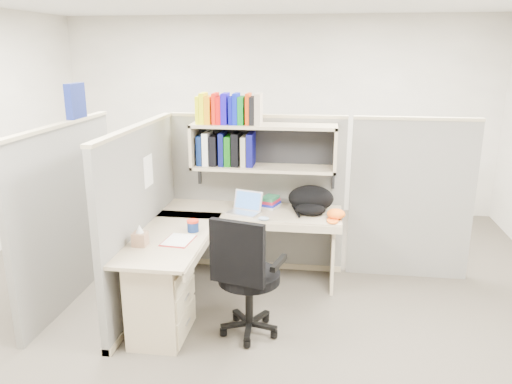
# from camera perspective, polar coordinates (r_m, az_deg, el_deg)

# --- Properties ---
(ground) EXTENTS (6.00, 6.00, 0.00)m
(ground) POSITION_cam_1_polar(r_m,az_deg,el_deg) (4.64, -1.58, -12.97)
(ground) COLOR #39322C
(ground) RESTS_ON ground
(room_shell) EXTENTS (6.00, 6.00, 6.00)m
(room_shell) POSITION_cam_1_polar(r_m,az_deg,el_deg) (4.11, -1.75, 7.23)
(room_shell) COLOR #ACA69B
(room_shell) RESTS_ON ground
(cubicle) EXTENTS (3.79, 1.84, 1.95)m
(cubicle) POSITION_cam_1_polar(r_m,az_deg,el_deg) (4.77, -5.11, -0.36)
(cubicle) COLOR #5E5E59
(cubicle) RESTS_ON ground
(desk) EXTENTS (1.74, 1.75, 0.73)m
(desk) POSITION_cam_1_polar(r_m,az_deg,el_deg) (4.27, -7.74, -9.16)
(desk) COLOR tan
(desk) RESTS_ON ground
(laptop) EXTENTS (0.37, 0.37, 0.21)m
(laptop) POSITION_cam_1_polar(r_m,az_deg,el_deg) (4.76, -1.44, -1.26)
(laptop) COLOR silver
(laptop) RESTS_ON desk
(backpack) EXTENTS (0.45, 0.36, 0.26)m
(backpack) POSITION_cam_1_polar(r_m,az_deg,el_deg) (4.79, 6.27, -0.92)
(backpack) COLOR black
(backpack) RESTS_ON desk
(orange_cap) EXTENTS (0.23, 0.24, 0.09)m
(orange_cap) POSITION_cam_1_polar(r_m,az_deg,el_deg) (4.68, 9.13, -2.49)
(orange_cap) COLOR orange
(orange_cap) RESTS_ON desk
(snack_canister) EXTENTS (0.10, 0.10, 0.10)m
(snack_canister) POSITION_cam_1_polar(r_m,az_deg,el_deg) (4.34, -7.22, -3.83)
(snack_canister) COLOR #0E2152
(snack_canister) RESTS_ON desk
(tissue_box) EXTENTS (0.11, 0.11, 0.17)m
(tissue_box) POSITION_cam_1_polar(r_m,az_deg,el_deg) (4.10, -13.13, -4.84)
(tissue_box) COLOR #9A7257
(tissue_box) RESTS_ON desk
(mouse) EXTENTS (0.12, 0.10, 0.04)m
(mouse) POSITION_cam_1_polar(r_m,az_deg,el_deg) (4.59, 0.89, -3.05)
(mouse) COLOR #94B0D2
(mouse) RESTS_ON desk
(paper_cup) EXTENTS (0.08, 0.08, 0.09)m
(paper_cup) POSITION_cam_1_polar(r_m,az_deg,el_deg) (5.03, -0.95, -0.98)
(paper_cup) COLOR white
(paper_cup) RESTS_ON desk
(book_stack) EXTENTS (0.22, 0.26, 0.11)m
(book_stack) POSITION_cam_1_polar(r_m,az_deg,el_deg) (4.97, 1.62, -1.12)
(book_stack) COLOR gray
(book_stack) RESTS_ON desk
(loose_paper) EXTENTS (0.24, 0.30, 0.00)m
(loose_paper) POSITION_cam_1_polar(r_m,az_deg,el_deg) (4.18, -8.82, -5.41)
(loose_paper) COLOR white
(loose_paper) RESTS_ON desk
(task_chair) EXTENTS (0.59, 0.54, 1.04)m
(task_chair) POSITION_cam_1_polar(r_m,az_deg,el_deg) (4.04, -1.04, -11.66)
(task_chair) COLOR black
(task_chair) RESTS_ON ground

